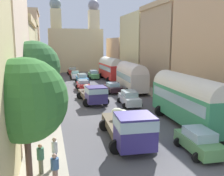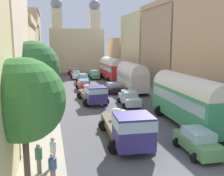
% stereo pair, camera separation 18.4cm
% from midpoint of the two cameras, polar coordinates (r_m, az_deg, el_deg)
% --- Properties ---
extents(ground_plane, '(154.00, 154.00, 0.00)m').
position_cam_midpoint_polar(ground_plane, '(36.74, -3.14, -0.64)').
color(ground_plane, '#504F53').
extents(sidewalk_left, '(2.50, 70.00, 0.14)m').
position_cam_midpoint_polar(sidewalk_left, '(36.11, -14.52, -1.02)').
color(sidewalk_left, '#A39B8A').
rests_on(sidewalk_left, ground).
extents(sidewalk_right, '(2.50, 70.00, 0.14)m').
position_cam_midpoint_polar(sidewalk_right, '(38.71, 7.45, -0.05)').
color(sidewalk_right, '#A39D88').
rests_on(sidewalk_right, ground).
extents(building_left_2, '(5.98, 13.50, 9.72)m').
position_cam_midpoint_polar(building_left_2, '(33.78, -21.68, 6.11)').
color(building_left_2, beige).
rests_on(building_left_2, ground).
extents(building_left_3, '(6.29, 10.59, 10.49)m').
position_cam_midpoint_polar(building_left_3, '(46.41, -19.84, 7.57)').
color(building_left_3, tan).
rests_on(building_left_3, ground).
extents(building_left_4, '(5.21, 14.06, 13.64)m').
position_cam_midpoint_polar(building_left_4, '(59.37, -18.19, 9.60)').
color(building_left_4, tan).
rests_on(building_left_4, ground).
extents(building_right_1, '(4.43, 11.80, 13.24)m').
position_cam_midpoint_polar(building_right_1, '(29.28, 22.91, 8.91)').
color(building_right_1, tan).
rests_on(building_right_1, ground).
extents(building_right_2, '(5.55, 10.90, 12.75)m').
position_cam_midpoint_polar(building_right_2, '(39.55, 12.90, 9.23)').
color(building_right_2, tan).
rests_on(building_right_2, ground).
extents(building_right_3, '(4.50, 11.77, 12.44)m').
position_cam_midpoint_polar(building_right_3, '(50.48, 6.41, 9.33)').
color(building_right_3, beige).
rests_on(building_right_3, ground).
extents(building_right_4, '(4.84, 12.28, 8.13)m').
position_cam_midpoint_polar(building_right_4, '(62.76, 2.43, 7.54)').
color(building_right_4, tan).
rests_on(building_right_4, ground).
extents(distant_church, '(12.99, 7.92, 17.26)m').
position_cam_midpoint_polar(distant_church, '(64.69, -8.06, 9.06)').
color(distant_church, beige).
rests_on(distant_church, ground).
extents(parked_bus_0, '(3.54, 9.86, 4.24)m').
position_cam_midpoint_polar(parked_bus_0, '(21.76, 17.05, -2.20)').
color(parked_bus_0, '#3A9363').
rests_on(parked_bus_0, ground).
extents(parked_bus_1, '(3.58, 8.67, 4.13)m').
position_cam_midpoint_polar(parked_bus_1, '(35.97, 4.62, 2.79)').
color(parked_bus_1, beige).
rests_on(parked_bus_1, ground).
extents(parked_bus_2, '(3.44, 9.60, 4.21)m').
position_cam_midpoint_polar(parked_bus_2, '(47.28, -0.03, 4.62)').
color(parked_bus_2, red).
rests_on(parked_bus_2, ground).
extents(cargo_truck_0, '(3.43, 7.33, 2.50)m').
position_cam_midpoint_polar(cargo_truck_0, '(17.06, 3.98, -8.80)').
color(cargo_truck_0, navy).
rests_on(cargo_truck_0, ground).
extents(cargo_truck_1, '(3.18, 6.87, 2.20)m').
position_cam_midpoint_polar(cargo_truck_1, '(28.74, -4.05, -1.27)').
color(cargo_truck_1, navy).
rests_on(cargo_truck_1, ground).
extents(car_0, '(2.16, 3.78, 1.51)m').
position_cam_midpoint_polar(car_0, '(37.55, -6.33, 0.73)').
color(car_0, red).
rests_on(car_0, ground).
extents(car_1, '(2.22, 4.44, 1.68)m').
position_cam_midpoint_polar(car_1, '(43.72, -6.56, 2.14)').
color(car_1, '#408ECE').
rests_on(car_1, ground).
extents(car_2, '(2.19, 3.88, 1.58)m').
position_cam_midpoint_polar(car_2, '(49.59, -8.07, 2.98)').
color(car_2, silver).
rests_on(car_2, ground).
extents(car_3, '(2.27, 3.83, 1.61)m').
position_cam_midpoint_polar(car_3, '(56.49, -8.72, 3.85)').
color(car_3, '#AE2B28').
rests_on(car_3, ground).
extents(car_4, '(2.28, 3.85, 1.55)m').
position_cam_midpoint_polar(car_4, '(16.94, 19.16, -11.39)').
color(car_4, '#568F51').
rests_on(car_4, ground).
extents(car_5, '(2.39, 4.43, 1.62)m').
position_cam_midpoint_polar(car_5, '(28.03, 4.13, -2.32)').
color(car_5, silver).
rests_on(car_5, ground).
extents(car_6, '(2.36, 3.76, 1.41)m').
position_cam_midpoint_polar(car_6, '(35.22, 0.41, 0.11)').
color(car_6, '#2D1A22').
rests_on(car_6, ground).
extents(car_7, '(2.14, 4.35, 1.67)m').
position_cam_midpoint_polar(car_7, '(49.25, -3.93, 3.06)').
color(car_7, '#4A904C').
rests_on(car_7, ground).
extents(pedestrian_0, '(0.49, 0.49, 1.72)m').
position_cam_midpoint_polar(pedestrian_0, '(12.80, -12.87, -17.33)').
color(pedestrian_0, '#81645A').
rests_on(pedestrian_0, ground).
extents(pedestrian_1, '(0.42, 0.42, 1.76)m').
position_cam_midpoint_polar(pedestrian_1, '(13.93, -15.90, -14.98)').
color(pedestrian_1, '#6F7157').
rests_on(pedestrian_1, ground).
extents(pedestrian_2, '(0.40, 0.40, 1.75)m').
position_cam_midpoint_polar(pedestrian_2, '(28.89, -15.61, -1.90)').
color(pedestrian_2, '#505049').
rests_on(pedestrian_2, ground).
extents(pedestrian_3, '(0.45, 0.45, 1.80)m').
position_cam_midpoint_polar(pedestrian_3, '(14.49, -12.86, -13.67)').
color(pedestrian_3, navy).
rests_on(pedestrian_3, ground).
extents(roadside_tree_0, '(3.97, 3.97, 6.22)m').
position_cam_midpoint_polar(roadside_tree_0, '(12.25, -19.16, -2.66)').
color(roadside_tree_0, brown).
rests_on(roadside_tree_0, ground).
extents(roadside_tree_1, '(4.16, 4.16, 7.05)m').
position_cam_midpoint_polar(roadside_tree_1, '(20.91, -17.16, 4.52)').
color(roadside_tree_1, brown).
rests_on(roadside_tree_1, ground).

